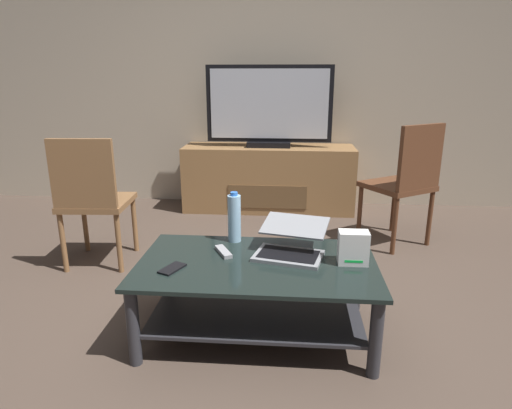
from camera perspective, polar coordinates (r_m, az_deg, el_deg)
ground_plane at (r=2.42m, az=-1.70°, el=-16.03°), size 7.68×7.68×0.00m
back_wall at (r=4.56m, az=1.78°, el=17.81°), size 6.40×0.12×2.80m
coffee_table at (r=2.26m, az=0.13°, el=-10.40°), size 1.19×0.69×0.41m
media_cabinet at (r=4.35m, az=1.67°, el=3.47°), size 1.66×0.50×0.63m
television at (r=4.22m, az=1.73°, el=12.49°), size 1.19×0.20×0.76m
dining_chair at (r=3.53m, az=19.03°, el=3.17°), size 0.61×0.61×0.96m
side_chair at (r=3.17m, az=-20.64°, el=1.05°), size 0.47×0.47×0.92m
laptop at (r=2.29m, az=4.61°, el=-5.06°), size 0.41×0.43×0.16m
router_box at (r=2.21m, az=12.58°, el=-5.49°), size 0.15×0.10×0.17m
water_bottle_near at (r=2.43m, az=-2.85°, el=-1.77°), size 0.07×0.07×0.28m
cell_phone at (r=2.16m, az=-10.89°, el=-8.22°), size 0.12×0.16×0.01m
tv_remote at (r=2.30m, az=-4.28°, el=-6.17°), size 0.11×0.16×0.02m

